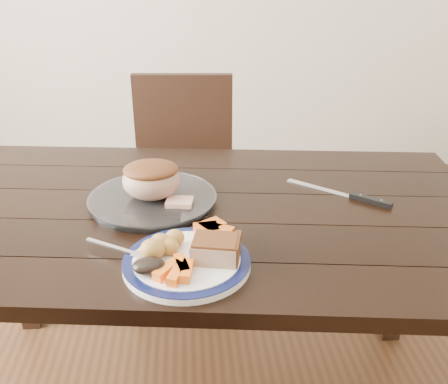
{
  "coord_description": "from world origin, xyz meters",
  "views": [
    {
      "loc": [
        -0.01,
        -1.22,
        1.38
      ],
      "look_at": [
        0.08,
        -0.02,
        0.8
      ],
      "focal_mm": 40.0,
      "sensor_mm": 36.0,
      "label": 1
    }
  ],
  "objects": [
    {
      "name": "carving_knife",
      "position": [
        0.46,
        0.01,
        0.76
      ],
      "size": [
        0.26,
        0.22,
        0.01
      ],
      "rotation": [
        0.0,
        0.0,
        -0.69
      ],
      "color": "silver",
      "rests_on": "dining_table"
    },
    {
      "name": "dining_table",
      "position": [
        0.0,
        0.0,
        0.66
      ],
      "size": [
        1.7,
        1.09,
        0.75
      ],
      "rotation": [
        0.0,
        0.0,
        -0.12
      ],
      "color": "black",
      "rests_on": "ground"
    },
    {
      "name": "chair_far",
      "position": [
        -0.04,
        0.74,
        0.52
      ],
      "size": [
        0.45,
        0.46,
        0.93
      ],
      "rotation": [
        0.0,
        0.0,
        3.06
      ],
      "color": "black",
      "rests_on": "ground"
    },
    {
      "name": "roasted_potatoes",
      "position": [
        -0.08,
        -0.26,
        0.79
      ],
      "size": [
        0.1,
        0.1,
        0.05
      ],
      "color": "gold",
      "rests_on": "dinner_plate"
    },
    {
      "name": "cut_slice",
      "position": [
        -0.04,
        -0.03,
        0.78
      ],
      "size": [
        0.08,
        0.06,
        0.02
      ],
      "primitive_type": "cube",
      "rotation": [
        0.0,
        0.0,
        -0.15
      ],
      "color": "tan",
      "rests_on": "serving_platter"
    },
    {
      "name": "dinner_plate",
      "position": [
        -0.02,
        -0.29,
        0.76
      ],
      "size": [
        0.28,
        0.28,
        0.02
      ],
      "primitive_type": "cylinder",
      "color": "white",
      "rests_on": "dining_table"
    },
    {
      "name": "fork",
      "position": [
        -0.17,
        -0.24,
        0.77
      ],
      "size": [
        0.16,
        0.11,
        0.0
      ],
      "rotation": [
        0.0,
        0.0,
        -0.55
      ],
      "color": "silver",
      "rests_on": "dinner_plate"
    },
    {
      "name": "serving_platter",
      "position": [
        -0.11,
        0.03,
        0.76
      ],
      "size": [
        0.35,
        0.35,
        0.02
      ],
      "primitive_type": "cylinder",
      "color": "white",
      "rests_on": "dining_table"
    },
    {
      "name": "pork_slice",
      "position": [
        0.04,
        -0.29,
        0.79
      ],
      "size": [
        0.11,
        0.1,
        0.04
      ],
      "primitive_type": "cube",
      "rotation": [
        0.0,
        0.0,
        -0.2
      ],
      "color": "tan",
      "rests_on": "dinner_plate"
    },
    {
      "name": "dark_mushroom",
      "position": [
        -0.1,
        -0.34,
        0.79
      ],
      "size": [
        0.07,
        0.05,
        0.03
      ],
      "primitive_type": "ellipsoid",
      "color": "black",
      "rests_on": "dinner_plate"
    },
    {
      "name": "carrot_batons",
      "position": [
        -0.04,
        -0.35,
        0.78
      ],
      "size": [
        0.09,
        0.1,
        0.02
      ],
      "color": "orange",
      "rests_on": "dinner_plate"
    },
    {
      "name": "pumpkin_wedges",
      "position": [
        0.04,
        -0.22,
        0.79
      ],
      "size": [
        0.1,
        0.1,
        0.04
      ],
      "color": "orange",
      "rests_on": "dinner_plate"
    },
    {
      "name": "plate_rim",
      "position": [
        -0.02,
        -0.29,
        0.77
      ],
      "size": [
        0.28,
        0.28,
        0.02
      ],
      "primitive_type": "torus",
      "color": "#0B1138",
      "rests_on": "dinner_plate"
    },
    {
      "name": "roast_joint",
      "position": [
        -0.11,
        0.03,
        0.82
      ],
      "size": [
        0.16,
        0.14,
        0.1
      ],
      "primitive_type": "ellipsoid",
      "color": "tan",
      "rests_on": "serving_platter"
    }
  ]
}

